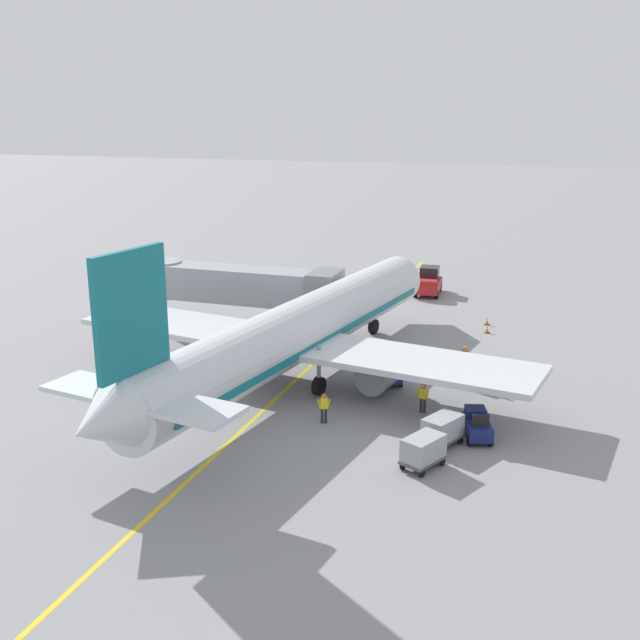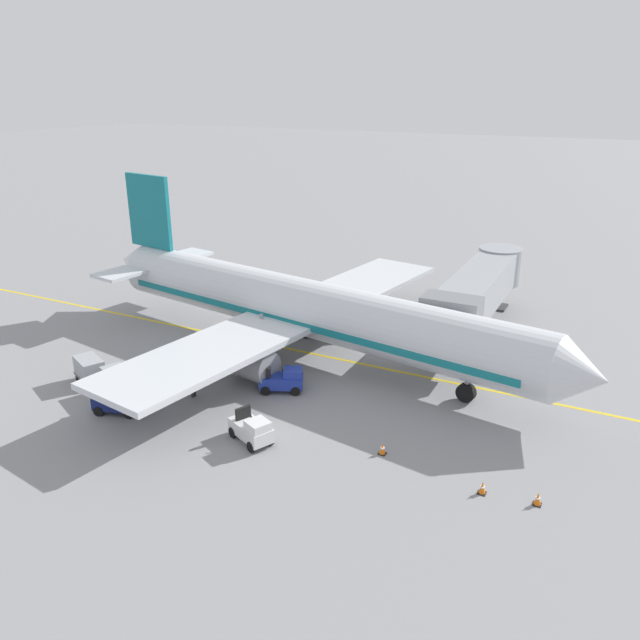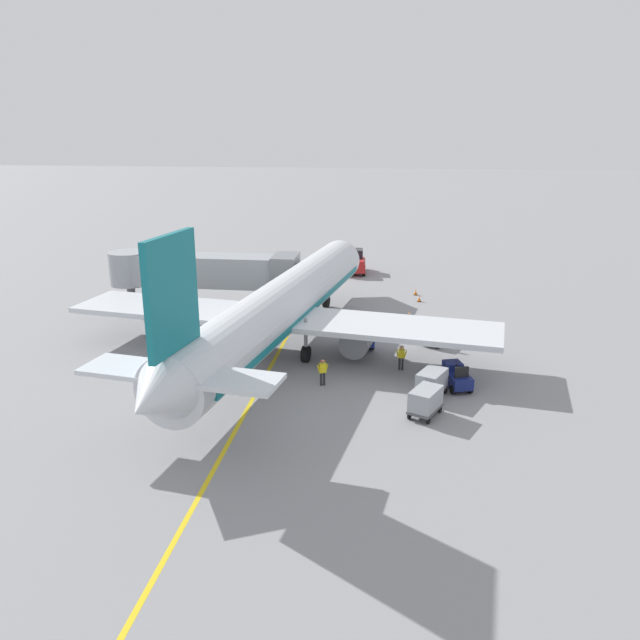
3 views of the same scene
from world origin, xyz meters
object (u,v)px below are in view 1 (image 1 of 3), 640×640
object	(u,v)px
jet_bridge	(236,285)
safety_cone_wing_tip	(487,321)
ground_crew_wing_walker	(324,407)
ground_crew_loader	(423,396)
baggage_tug_spare	(482,373)
baggage_cart_front	(443,429)
baggage_tug_lead	(477,425)
safety_cone_nose_right	(487,329)
baggage_tug_trailing	(389,371)
safety_cone_nose_left	(465,347)
parked_airliner	(299,331)
pushback_tractor	(428,282)
baggage_cart_second_in_train	(423,449)

from	to	relation	value
jet_bridge	safety_cone_wing_tip	xyz separation A→B (m)	(18.26, 7.24, -3.17)
ground_crew_wing_walker	ground_crew_loader	world-z (taller)	same
jet_bridge	baggage_tug_spare	bearing A→B (deg)	-18.15
safety_cone_wing_tip	ground_crew_wing_walker	bearing A→B (deg)	-105.12
baggage_cart_front	baggage_tug_spare	bearing A→B (deg)	85.35
baggage_tug_lead	safety_cone_nose_right	xyz separation A→B (m)	(-1.73, 19.43, -0.42)
ground_crew_loader	baggage_tug_trailing	bearing A→B (deg)	125.14
safety_cone_nose_left	ground_crew_wing_walker	bearing A→B (deg)	-109.72
safety_cone_nose_left	parked_airliner	bearing A→B (deg)	-134.63
pushback_tractor	ground_crew_loader	size ratio (longest dim) A/B	2.69
baggage_tug_lead	parked_airliner	bearing A→B (deg)	155.99
parked_airliner	baggage_cart_second_in_train	bearing A→B (deg)	-44.10
jet_bridge	baggage_cart_second_in_train	world-z (taller)	jet_bridge
pushback_tractor	safety_cone_wing_tip	bearing A→B (deg)	-53.88
baggage_cart_front	safety_cone_wing_tip	bearing A→B (deg)	91.18
safety_cone_nose_left	safety_cone_nose_right	world-z (taller)	same
baggage_tug_spare	safety_cone_nose_left	distance (m)	6.56
pushback_tractor	baggage_tug_trailing	world-z (taller)	pushback_tractor
pushback_tractor	ground_crew_wing_walker	xyz separation A→B (m)	(0.31, -31.21, -0.15)
ground_crew_loader	safety_cone_nose_right	world-z (taller)	ground_crew_loader
safety_cone_nose_right	baggage_tug_spare	bearing A→B (deg)	-85.05
ground_crew_loader	baggage_cart_second_in_train	bearing A→B (deg)	-78.60
parked_airliner	safety_cone_nose_left	bearing A→B (deg)	45.37
parked_airliner	baggage_tug_spare	world-z (taller)	parked_airliner
parked_airliner	pushback_tractor	bearing A→B (deg)	82.55
baggage_cart_front	ground_crew_wing_walker	distance (m)	6.60
baggage_tug_lead	baggage_tug_spare	bearing A→B (deg)	95.25
baggage_tug_trailing	baggage_cart_second_in_train	world-z (taller)	baggage_tug_trailing
parked_airliner	baggage_tug_spare	distance (m)	11.59
ground_crew_loader	safety_cone_wing_tip	xyz separation A→B (m)	(1.31, 19.28, -0.66)
ground_crew_wing_walker	safety_cone_nose_left	world-z (taller)	ground_crew_wing_walker
baggage_tug_spare	ground_crew_loader	xyz separation A→B (m)	(-2.57, -5.65, 0.24)
parked_airliner	safety_cone_nose_left	xyz separation A→B (m)	(9.03, 9.14, -2.90)
jet_bridge	baggage_cart_second_in_train	size ratio (longest dim) A/B	5.64
jet_bridge	baggage_tug_spare	size ratio (longest dim) A/B	5.93
baggage_cart_front	safety_cone_nose_left	xyz separation A→B (m)	(-1.14, 15.90, -0.66)
pushback_tractor	baggage_cart_second_in_train	world-z (taller)	pushback_tractor
ground_crew_loader	safety_cone_nose_left	xyz separation A→B (m)	(0.65, 11.91, -0.66)
parked_airliner	safety_cone_nose_right	xyz separation A→B (m)	(9.97, 14.22, -2.90)
baggage_tug_lead	safety_cone_wing_tip	size ratio (longest dim) A/B	4.65
pushback_tractor	baggage_tug_lead	bearing A→B (deg)	-74.60
baggage_cart_front	safety_cone_nose_left	world-z (taller)	baggage_cart_front
baggage_tug_lead	baggage_cart_second_in_train	distance (m)	4.65
jet_bridge	parked_airliner	bearing A→B (deg)	-47.28
safety_cone_nose_right	safety_cone_wing_tip	bearing A→B (deg)	96.98
safety_cone_nose_right	safety_cone_wing_tip	size ratio (longest dim) A/B	1.00
safety_cone_nose_left	safety_cone_wing_tip	bearing A→B (deg)	84.88
safety_cone_nose_left	safety_cone_nose_right	bearing A→B (deg)	79.48
parked_airliner	ground_crew_loader	bearing A→B (deg)	-18.27
baggage_tug_trailing	safety_cone_nose_right	world-z (taller)	baggage_tug_trailing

